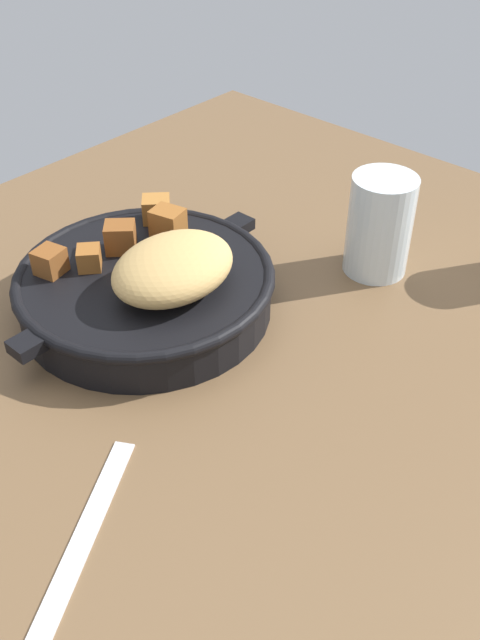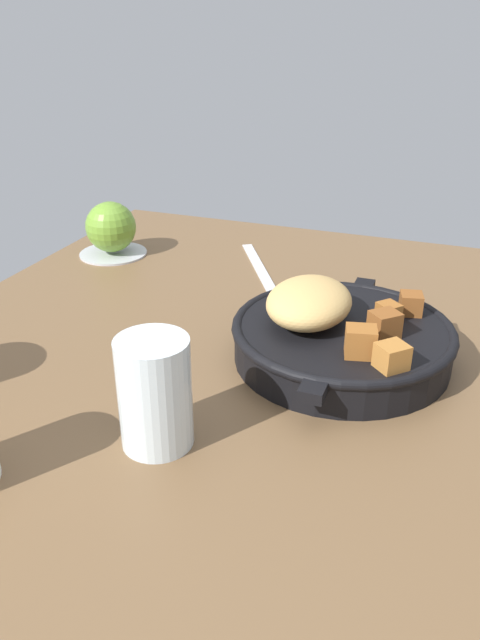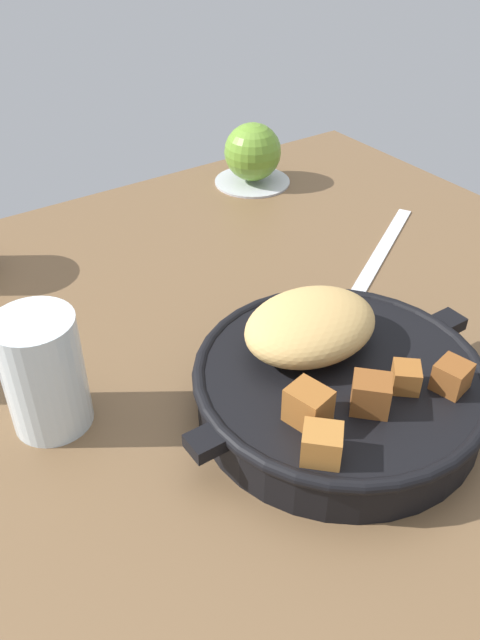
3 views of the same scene
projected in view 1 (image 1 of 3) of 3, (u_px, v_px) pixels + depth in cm
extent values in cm
cube|color=brown|center=(230.00, 350.00, 66.81)|extent=(93.09, 84.68, 2.40)
cylinder|color=black|center=(146.00, 291.00, 68.45)|extent=(24.09, 24.09, 4.30)
torus|color=black|center=(144.00, 276.00, 67.32)|extent=(24.81, 24.81, 1.20)
cube|color=black|center=(27.00, 346.00, 59.80)|extent=(2.64, 2.40, 1.20)
cube|color=black|center=(239.00, 225.00, 75.22)|extent=(2.64, 2.40, 1.20)
ellipsoid|color=tan|center=(173.00, 268.00, 63.73)|extent=(12.12, 9.30, 4.56)
cube|color=#935623|center=(89.00, 258.00, 67.14)|extent=(3.12, 3.14, 2.13)
cube|color=brown|center=(50.00, 261.00, 66.44)|extent=(3.01, 2.95, 2.45)
cube|color=#935623|center=(168.00, 224.00, 71.19)|extent=(3.18, 3.57, 3.06)
cube|color=brown|center=(120.00, 237.00, 69.31)|extent=(3.82, 3.82, 2.89)
cube|color=#A86B2D|center=(156.00, 209.00, 73.93)|extent=(3.79, 3.79, 2.56)
cube|color=silver|center=(70.00, 568.00, 47.33)|extent=(20.22, 12.75, 0.36)
cylinder|color=silver|center=(380.00, 225.00, 72.05)|extent=(6.60, 6.60, 10.52)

